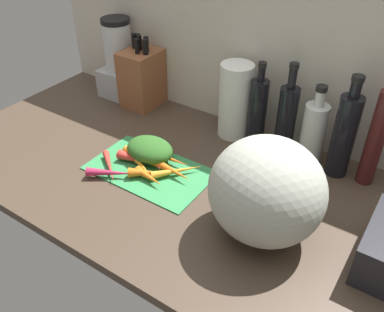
{
  "coord_description": "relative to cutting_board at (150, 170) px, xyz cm",
  "views": [
    {
      "loc": [
        55.56,
        -82.43,
        79.23
      ],
      "look_at": [
        2.89,
        -3.63,
        11.54
      ],
      "focal_mm": 38.8,
      "sensor_mm": 36.0,
      "label": 1
    }
  ],
  "objects": [
    {
      "name": "ground_plane",
      "position": [
        12.61,
        4.2,
        -1.9
      ],
      "size": [
        170.0,
        80.0,
        3.0
      ],
      "primitive_type": "cube",
      "color": "#47382B"
    },
    {
      "name": "wall_back",
      "position": [
        12.61,
        42.7,
        29.6
      ],
      "size": [
        170.0,
        3.0,
        60.0
      ],
      "primitive_type": "cube",
      "color": "beige",
      "rests_on": "ground_plane"
    },
    {
      "name": "cutting_board",
      "position": [
        0.0,
        0.0,
        0.0
      ],
      "size": [
        38.14,
        22.75,
        0.8
      ],
      "primitive_type": "cube",
      "color": "#338C4C",
      "rests_on": "ground_plane"
    },
    {
      "name": "carrot_0",
      "position": [
        1.62,
        6.18,
        1.79
      ],
      "size": [
        17.3,
        3.67,
        2.78
      ],
      "primitive_type": "cone",
      "rotation": [
        0.0,
        1.57,
        0.05
      ],
      "color": "orange",
      "rests_on": "cutting_board"
    },
    {
      "name": "carrot_1",
      "position": [
        8.58,
        2.61,
        1.61
      ],
      "size": [
        12.16,
        13.98,
        2.43
      ],
      "primitive_type": "cone",
      "rotation": [
        0.0,
        1.57,
        0.88
      ],
      "color": "orange",
      "rests_on": "cutting_board"
    },
    {
      "name": "carrot_2",
      "position": [
        1.39,
        -3.74,
        1.91
      ],
      "size": [
        10.24,
        8.1,
        3.03
      ],
      "primitive_type": "cone",
      "rotation": [
        0.0,
        1.57,
        0.57
      ],
      "color": "orange",
      "rests_on": "cutting_board"
    },
    {
      "name": "carrot_3",
      "position": [
        -6.45,
        -0.42,
        2.01
      ],
      "size": [
        10.69,
        4.13,
        3.23
      ],
      "primitive_type": "cone",
      "rotation": [
        0.0,
        1.57,
        0.09
      ],
      "color": "red",
      "rests_on": "cutting_board"
    },
    {
      "name": "carrot_4",
      "position": [
        -2.01,
        5.11,
        1.9
      ],
      "size": [
        14.39,
        12.96,
        3.0
      ],
      "primitive_type": "cone",
      "rotation": [
        0.0,
        1.57,
        -0.71
      ],
      "color": "#B2264C",
      "rests_on": "cutting_board"
    },
    {
      "name": "carrot_5",
      "position": [
        -10.34,
        -6.97,
        1.47
      ],
      "size": [
        13.33,
        11.09,
        2.13
      ],
      "primitive_type": "cone",
      "rotation": [
        0.0,
        1.57,
        -0.66
      ],
      "color": "red",
      "rests_on": "cutting_board"
    },
    {
      "name": "carrot_6",
      "position": [
        -4.17,
        -0.54,
        1.83
      ],
      "size": [
        16.44,
        9.33,
        2.87
      ],
      "primitive_type": "cone",
      "rotation": [
        0.0,
        1.57,
        -0.41
      ],
      "color": "orange",
      "rests_on": "cutting_board"
    },
    {
      "name": "carrot_7",
      "position": [
        6.65,
        1.64,
        1.97
      ],
      "size": [
        16.22,
        4.78,
        3.13
      ],
      "primitive_type": "cone",
      "rotation": [
        0.0,
        1.57,
        -0.1
      ],
      "color": "orange",
      "rests_on": "cutting_board"
    },
    {
      "name": "carrot_8",
      "position": [
        3.52,
        -4.64,
        1.73
      ],
      "size": [
        10.89,
        4.41,
        2.67
      ],
      "primitive_type": "cone",
      "rotation": [
        0.0,
        1.57,
        -0.17
      ],
      "color": "orange",
      "rests_on": "cutting_board"
    },
    {
      "name": "carrot_9",
      "position": [
        -7.34,
        -9.42,
        1.76
      ],
      "size": [
        14.57,
        9.79,
        2.72
      ],
      "primitive_type": "cone",
      "rotation": [
        0.0,
        1.57,
        0.51
      ],
      "color": "#B2264C",
      "rests_on": "cutting_board"
    },
    {
      "name": "carrot_greens_pile",
      "position": [
        -3.49,
        4.74,
        3.75
      ],
      "size": [
        15.85,
        12.19,
        6.71
      ],
      "primitive_type": "ellipsoid",
      "color": "#2D6023",
      "rests_on": "cutting_board"
    },
    {
      "name": "winter_squash",
      "position": [
        40.46,
        -4.13,
        13.38
      ],
      "size": [
        29.08,
        27.7,
        27.56
      ],
      "primitive_type": "ellipsoid",
      "color": "#B2B7A8",
      "rests_on": "ground_plane"
    },
    {
      "name": "knife_block",
      "position": [
        -29.51,
        33.3,
        10.88
      ],
      "size": [
        12.55,
        15.13,
        27.35
      ],
      "color": "brown",
      "rests_on": "ground_plane"
    },
    {
      "name": "blender_appliance",
      "position": [
        -42.07,
        34.99,
        13.14
      ],
      "size": [
        14.49,
        14.49,
        31.42
      ],
      "color": "#B2B2B7",
      "rests_on": "ground_plane"
    },
    {
      "name": "paper_towel_roll",
      "position": [
        10.98,
        33.7,
        12.63
      ],
      "size": [
        11.11,
        11.11,
        26.06
      ],
      "primitive_type": "cylinder",
      "color": "white",
      "rests_on": "ground_plane"
    },
    {
      "name": "bottle_0",
      "position": [
        19.83,
        32.93,
        11.71
      ],
      "size": [
        5.88,
        5.88,
        29.17
      ],
      "color": "black",
      "rests_on": "ground_plane"
    },
    {
      "name": "bottle_1",
      "position": [
        29.8,
        33.11,
        12.05
      ],
      "size": [
        6.18,
        6.18,
        31.15
      ],
      "color": "black",
      "rests_on": "ground_plane"
    },
    {
      "name": "bottle_2",
      "position": [
        39.07,
        32.66,
        10.34
      ],
      "size": [
        7.36,
        7.36,
        26.57
      ],
      "color": "silver",
      "rests_on": "ground_plane"
    },
    {
      "name": "bottle_3",
      "position": [
        48.35,
        31.75,
        13.46
      ],
      "size": [
        6.8,
        6.8,
        32.42
      ],
      "color": "black",
      "rests_on": "ground_plane"
    },
    {
      "name": "bottle_4",
      "position": [
        56.94,
        32.35,
        15.19
      ],
      "size": [
        5.08,
        5.08,
        35.48
      ],
      "color": "#471919",
      "rests_on": "ground_plane"
    }
  ]
}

